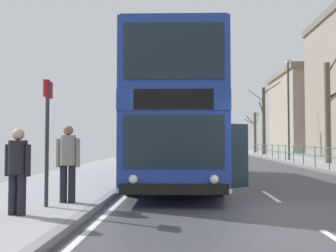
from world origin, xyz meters
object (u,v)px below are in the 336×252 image
(street_lamp_far_side, at_px, (288,102))
(bare_tree_far_01, at_px, (264,119))
(bus_stop_sign_near, at_px, (47,128))
(bare_tree_far_00, at_px, (329,110))
(pedestrian_companion, at_px, (18,166))
(double_decker_bus_main, at_px, (175,119))
(background_building_00, at_px, (329,111))
(pedestrian_with_backpack, at_px, (68,157))
(bare_tree_far_02, at_px, (255,131))

(street_lamp_far_side, relative_size, bare_tree_far_01, 0.96)
(bus_stop_sign_near, relative_size, bare_tree_far_00, 0.35)
(pedestrian_companion, distance_m, bare_tree_far_00, 20.58)
(double_decker_bus_main, xyz_separation_m, background_building_00, (20.05, 37.55, 3.24))
(bare_tree_far_01, bearing_deg, bare_tree_far_00, -86.87)
(pedestrian_companion, bearing_deg, background_building_00, 62.99)
(double_decker_bus_main, bearing_deg, pedestrian_with_backpack, -111.38)
(pedestrian_companion, xyz_separation_m, background_building_00, (22.76, 44.65, 4.53))
(double_decker_bus_main, xyz_separation_m, bare_tree_far_02, (8.56, 30.24, 0.31))
(bus_stop_sign_near, relative_size, bare_tree_far_01, 0.35)
(bare_tree_far_00, height_order, background_building_00, background_building_00)
(pedestrian_companion, distance_m, bare_tree_far_02, 39.03)
(bare_tree_far_00, bearing_deg, bare_tree_far_02, 92.02)
(pedestrian_companion, relative_size, background_building_00, 0.11)
(bus_stop_sign_near, height_order, background_building_00, background_building_00)
(background_building_00, bearing_deg, double_decker_bus_main, -118.10)
(street_lamp_far_side, bearing_deg, pedestrian_companion, -117.47)
(double_decker_bus_main, relative_size, bare_tree_far_01, 1.54)
(double_decker_bus_main, height_order, pedestrian_companion, double_decker_bus_main)
(pedestrian_with_backpack, bearing_deg, pedestrian_companion, -108.70)
(pedestrian_with_backpack, relative_size, bare_tree_far_00, 0.23)
(pedestrian_companion, bearing_deg, pedestrian_with_backpack, 71.30)
(street_lamp_far_side, height_order, bare_tree_far_00, bare_tree_far_00)
(street_lamp_far_side, height_order, background_building_00, background_building_00)
(pedestrian_companion, height_order, background_building_00, background_building_00)
(bare_tree_far_00, relative_size, bare_tree_far_01, 0.99)
(bare_tree_far_01, bearing_deg, bus_stop_sign_near, -109.54)
(double_decker_bus_main, relative_size, pedestrian_companion, 7.24)
(pedestrian_companion, bearing_deg, double_decker_bus_main, 69.15)
(double_decker_bus_main, height_order, bare_tree_far_01, bare_tree_far_01)
(pedestrian_with_backpack, relative_size, street_lamp_far_side, 0.24)
(pedestrian_with_backpack, xyz_separation_m, bare_tree_far_02, (10.78, 35.90, 1.49))
(pedestrian_with_backpack, height_order, pedestrian_companion, pedestrian_with_backpack)
(bare_tree_far_01, xyz_separation_m, bare_tree_far_02, (0.10, 5.61, -1.18))
(bus_stop_sign_near, bearing_deg, bare_tree_far_00, 53.07)
(double_decker_bus_main, xyz_separation_m, pedestrian_companion, (-2.70, -7.10, -1.29))
(pedestrian_companion, height_order, bare_tree_far_02, bare_tree_far_02)
(background_building_00, bearing_deg, bare_tree_far_00, -110.95)
(pedestrian_companion, xyz_separation_m, bare_tree_far_02, (11.27, 37.34, 1.60))
(bare_tree_far_00, relative_size, background_building_00, 0.54)
(pedestrian_with_backpack, bearing_deg, bare_tree_far_02, 73.29)
(pedestrian_with_backpack, bearing_deg, bare_tree_far_01, 70.58)
(pedestrian_with_backpack, relative_size, bare_tree_far_01, 0.23)
(double_decker_bus_main, relative_size, bare_tree_far_00, 1.55)
(double_decker_bus_main, bearing_deg, street_lamp_far_side, 59.26)
(bare_tree_far_02, relative_size, background_building_00, 0.34)
(pedestrian_with_backpack, bearing_deg, bus_stop_sign_near, -115.67)
(bare_tree_far_00, bearing_deg, double_decker_bus_main, -134.52)
(bare_tree_far_01, bearing_deg, pedestrian_with_backpack, -109.42)
(double_decker_bus_main, xyz_separation_m, street_lamp_far_side, (7.86, 13.23, 2.04))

